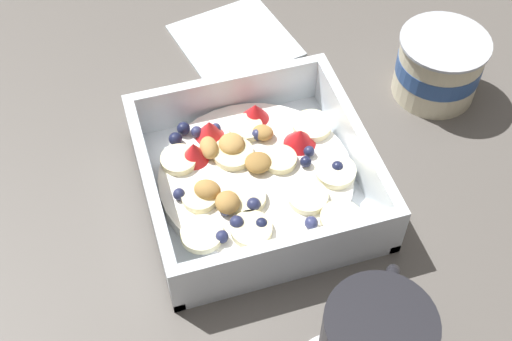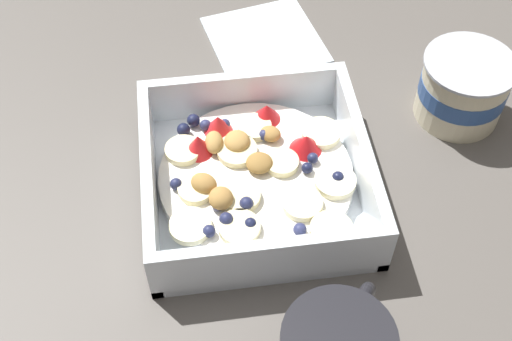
# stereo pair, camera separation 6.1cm
# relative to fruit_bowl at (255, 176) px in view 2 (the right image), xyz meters

# --- Properties ---
(ground_plane) EXTENTS (2.40, 2.40, 0.00)m
(ground_plane) POSITION_rel_fruit_bowl_xyz_m (-0.01, 0.02, -0.02)
(ground_plane) COLOR #56514C
(fruit_bowl) EXTENTS (0.20, 0.20, 0.06)m
(fruit_bowl) POSITION_rel_fruit_bowl_xyz_m (0.00, 0.00, 0.00)
(fruit_bowl) COLOR white
(fruit_bowl) RESTS_ON ground
(yogurt_cup) EXTENTS (0.09, 0.09, 0.07)m
(yogurt_cup) POSITION_rel_fruit_bowl_xyz_m (-0.07, 0.22, 0.02)
(yogurt_cup) COLOR beige
(yogurt_cup) RESTS_ON ground
(folded_napkin) EXTENTS (0.14, 0.14, 0.01)m
(folded_napkin) POSITION_rel_fruit_bowl_xyz_m (-0.21, 0.04, -0.02)
(folded_napkin) COLOR silver
(folded_napkin) RESTS_ON ground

